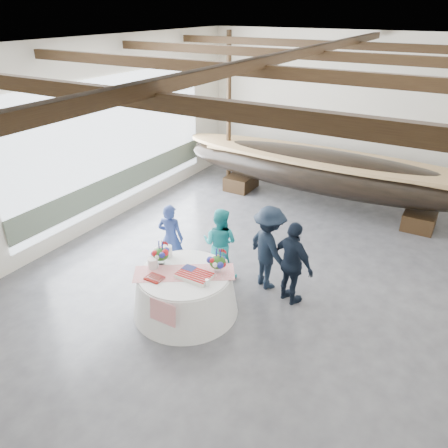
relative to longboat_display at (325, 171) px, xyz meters
The scene contains 13 objects.
floor 4.27m from the longboat_display, 83.55° to the right, with size 10.00×12.00×0.01m, color #3D3D42.
wall_back 2.29m from the longboat_display, 76.17° to the left, with size 10.00×0.02×4.50m, color silver.
wall_left 6.24m from the longboat_display, 137.80° to the right, with size 0.02×12.00×4.50m, color silver.
ceiling 5.40m from the longboat_display, 83.55° to the right, with size 10.00×12.00×0.01m, color white.
pavilion_structure 4.53m from the longboat_display, 82.18° to the right, with size 9.80×11.76×4.50m.
open_bay 5.52m from the longboat_display, 145.23° to the right, with size 0.03×7.00×3.20m.
longboat_display is the anchor object (origin of this frame).
banquet_table 5.89m from the longboat_display, 95.78° to the right, with size 1.94×1.94×0.83m.
tabletop_items 5.74m from the longboat_display, 96.41° to the right, with size 1.79×1.44×0.40m.
guest_woman_blue 5.08m from the longboat_display, 109.13° to the right, with size 0.55×0.36×1.51m, color navy.
guest_woman_teal 4.54m from the longboat_display, 98.21° to the right, with size 0.75×0.58×1.54m, color teal.
guest_man_left 4.32m from the longboat_display, 85.28° to the right, with size 1.12×0.64×1.73m, color black.
guest_man_right 4.66m from the longboat_display, 78.09° to the right, with size 0.98×0.41×1.67m, color black.
Camera 1 is at (2.88, -7.00, 5.12)m, focal length 35.00 mm.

